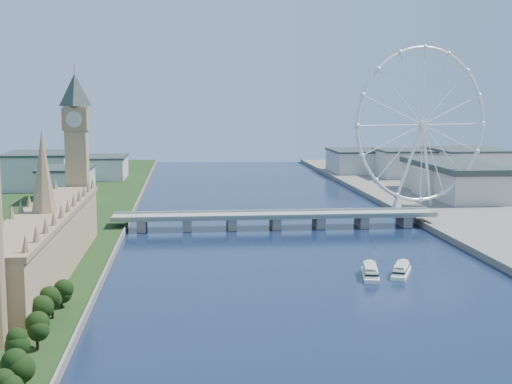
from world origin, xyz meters
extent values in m
cube|color=tan|center=(-128.00, 170.00, 17.00)|extent=(24.00, 200.00, 28.00)
cone|color=#937A59|center=(-128.00, 170.00, 53.00)|extent=(12.00, 12.00, 40.00)
cube|color=tan|center=(-128.00, 278.00, 43.00)|extent=(13.00, 13.00, 80.00)
cube|color=#937A59|center=(-128.00, 278.00, 75.00)|extent=(15.00, 15.00, 14.00)
pyramid|color=#2D3833|center=(-128.00, 278.00, 103.00)|extent=(20.02, 20.02, 20.00)
cube|color=gray|center=(0.00, 300.00, 8.50)|extent=(220.00, 22.00, 2.00)
cube|color=gray|center=(-90.00, 300.00, 3.75)|extent=(6.00, 20.00, 7.50)
cube|color=gray|center=(-60.00, 300.00, 3.75)|extent=(6.00, 20.00, 7.50)
cube|color=gray|center=(-30.00, 300.00, 3.75)|extent=(6.00, 20.00, 7.50)
cube|color=gray|center=(0.00, 300.00, 3.75)|extent=(6.00, 20.00, 7.50)
cube|color=gray|center=(30.00, 300.00, 3.75)|extent=(6.00, 20.00, 7.50)
cube|color=gray|center=(60.00, 300.00, 3.75)|extent=(6.00, 20.00, 7.50)
cube|color=gray|center=(90.00, 300.00, 3.75)|extent=(6.00, 20.00, 7.50)
torus|color=silver|center=(120.00, 355.00, 68.00)|extent=(113.60, 39.12, 118.60)
cylinder|color=silver|center=(120.00, 355.00, 68.00)|extent=(7.25, 6.61, 6.00)
cube|color=gray|center=(117.00, 365.00, 4.00)|extent=(14.00, 10.00, 2.00)
cube|color=beige|center=(-160.00, 430.00, 16.00)|extent=(40.00, 60.00, 26.00)
cube|color=beige|center=(-200.00, 520.00, 19.00)|extent=(60.00, 80.00, 32.00)
cube|color=beige|center=(-150.00, 600.00, 14.00)|extent=(50.00, 70.00, 22.00)
cube|color=beige|center=(180.00, 580.00, 17.00)|extent=(60.00, 60.00, 28.00)
cube|color=beige|center=(240.00, 560.00, 18.00)|extent=(70.00, 90.00, 30.00)
cube|color=beige|center=(140.00, 640.00, 15.00)|extent=(60.00, 80.00, 24.00)
camera|label=1|loc=(-60.29, -175.24, 86.96)|focal=50.00mm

